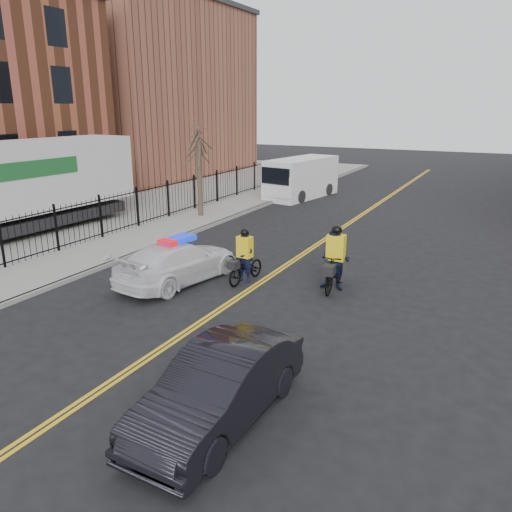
{
  "coord_description": "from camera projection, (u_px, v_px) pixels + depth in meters",
  "views": [
    {
      "loc": [
        7.35,
        -12.34,
        5.9
      ],
      "look_at": [
        0.37,
        1.17,
        1.3
      ],
      "focal_mm": 35.0,
      "sensor_mm": 36.0,
      "label": 1
    }
  ],
  "objects": [
    {
      "name": "ground",
      "position": [
        228.0,
        304.0,
        15.43
      ],
      "size": [
        120.0,
        120.0,
        0.0
      ],
      "primitive_type": "plane",
      "color": "black",
      "rests_on": "ground"
    },
    {
      "name": "dark_sedan",
      "position": [
        220.0,
        387.0,
        9.53
      ],
      "size": [
        1.67,
        4.51,
        1.47
      ],
      "primitive_type": "imported",
      "rotation": [
        0.0,
        0.0,
        -0.02
      ],
      "color": "black",
      "rests_on": "ground"
    },
    {
      "name": "sidewalk",
      "position": [
        181.0,
        224.0,
        25.51
      ],
      "size": [
        3.0,
        60.0,
        0.15
      ],
      "primitive_type": "cube",
      "color": "gray",
      "rests_on": "ground"
    },
    {
      "name": "center_line_left",
      "position": [
        317.0,
        243.0,
        22.27
      ],
      "size": [
        0.1,
        60.0,
        0.01
      ],
      "primitive_type": "cube",
      "color": "gold",
      "rests_on": "ground"
    },
    {
      "name": "cyclist_near",
      "position": [
        245.0,
        263.0,
        17.24
      ],
      "size": [
        0.87,
        2.0,
        1.9
      ],
      "rotation": [
        0.0,
        0.0,
        -0.1
      ],
      "color": "black",
      "rests_on": "ground"
    },
    {
      "name": "curb",
      "position": [
        206.0,
        227.0,
        24.85
      ],
      "size": [
        0.2,
        60.0,
        0.15
      ],
      "primitive_type": "cube",
      "color": "gray",
      "rests_on": "ground"
    },
    {
      "name": "warehouse_far",
      "position": [
        140.0,
        92.0,
        43.93
      ],
      "size": [
        14.0,
        18.0,
        14.0
      ],
      "primitive_type": "cube",
      "color": "brown",
      "rests_on": "ground"
    },
    {
      "name": "police_cruiser",
      "position": [
        178.0,
        262.0,
        17.23
      ],
      "size": [
        2.67,
        5.15,
        1.59
      ],
      "rotation": [
        0.0,
        0.0,
        3.0
      ],
      "color": "white",
      "rests_on": "ground"
    },
    {
      "name": "center_line_right",
      "position": [
        321.0,
        244.0,
        22.2
      ],
      "size": [
        0.1,
        60.0,
        0.01
      ],
      "primitive_type": "cube",
      "color": "gold",
      "rests_on": "ground"
    },
    {
      "name": "lot_pad",
      "position": [
        38.0,
        207.0,
        30.15
      ],
      "size": [
        18.0,
        60.0,
        0.02
      ],
      "primitive_type": "cube",
      "color": "gray",
      "rests_on": "ground"
    },
    {
      "name": "cyclist_far",
      "position": [
        335.0,
        265.0,
        16.43
      ],
      "size": [
        1.04,
        2.22,
        2.21
      ],
      "rotation": [
        0.0,
        0.0,
        0.07
      ],
      "color": "black",
      "rests_on": "ground"
    },
    {
      "name": "cargo_van",
      "position": [
        300.0,
        179.0,
        33.02
      ],
      "size": [
        3.19,
        6.43,
        2.58
      ],
      "rotation": [
        0.0,
        0.0,
        -0.16
      ],
      "color": "white",
      "rests_on": "ground"
    },
    {
      "name": "street_tree",
      "position": [
        199.0,
        152.0,
        26.25
      ],
      "size": [
        3.2,
        3.2,
        4.8
      ],
      "color": "#392D22",
      "rests_on": "sidewalk"
    },
    {
      "name": "iron_fence",
      "position": [
        156.0,
        204.0,
        25.9
      ],
      "size": [
        0.12,
        28.0,
        2.0
      ],
      "primitive_type": null,
      "color": "black",
      "rests_on": "ground"
    }
  ]
}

